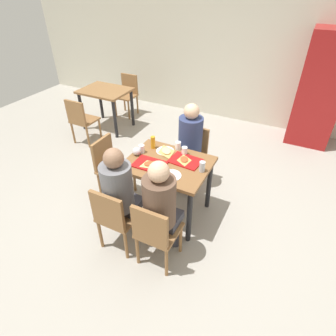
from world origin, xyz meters
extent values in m
cube|color=#9E998E|center=(0.00, 0.00, -0.01)|extent=(10.00, 10.00, 0.02)
cube|color=beige|center=(0.00, 3.20, 1.40)|extent=(10.00, 0.10, 2.80)
cube|color=brown|center=(0.00, 0.00, 0.75)|extent=(0.97, 0.76, 0.04)
cylinder|color=black|center=(-0.42, -0.32, 0.37)|extent=(0.06, 0.06, 0.73)
cylinder|color=black|center=(0.42, -0.32, 0.37)|extent=(0.06, 0.06, 0.73)
cylinder|color=black|center=(-0.42, 0.32, 0.37)|extent=(0.06, 0.06, 0.73)
cylinder|color=black|center=(0.42, 0.32, 0.37)|extent=(0.06, 0.06, 0.73)
cube|color=olive|center=(-0.24, -0.68, 0.42)|extent=(0.40, 0.40, 0.03)
cube|color=olive|center=(-0.24, -0.86, 0.64)|extent=(0.38, 0.04, 0.40)
cylinder|color=olive|center=(-0.41, -0.51, 0.20)|extent=(0.04, 0.04, 0.41)
cylinder|color=olive|center=(-0.07, -0.51, 0.20)|extent=(0.04, 0.04, 0.41)
cylinder|color=olive|center=(-0.41, -0.85, 0.20)|extent=(0.04, 0.04, 0.41)
cylinder|color=olive|center=(-0.07, -0.85, 0.20)|extent=(0.04, 0.04, 0.41)
cube|color=olive|center=(0.24, -0.68, 0.42)|extent=(0.40, 0.40, 0.03)
cube|color=olive|center=(0.24, -0.86, 0.64)|extent=(0.38, 0.04, 0.40)
cylinder|color=olive|center=(0.07, -0.51, 0.20)|extent=(0.04, 0.04, 0.41)
cylinder|color=olive|center=(0.41, -0.51, 0.20)|extent=(0.04, 0.04, 0.41)
cylinder|color=olive|center=(0.07, -0.85, 0.20)|extent=(0.04, 0.04, 0.41)
cylinder|color=olive|center=(0.41, -0.85, 0.20)|extent=(0.04, 0.04, 0.41)
cube|color=olive|center=(0.00, 0.68, 0.42)|extent=(0.40, 0.40, 0.03)
cube|color=olive|center=(0.00, 0.86, 0.64)|extent=(0.38, 0.04, 0.40)
cylinder|color=olive|center=(0.17, 0.51, 0.20)|extent=(0.04, 0.04, 0.41)
cylinder|color=olive|center=(-0.17, 0.51, 0.20)|extent=(0.04, 0.04, 0.41)
cylinder|color=olive|center=(0.17, 0.85, 0.20)|extent=(0.04, 0.04, 0.41)
cylinder|color=olive|center=(-0.17, 0.85, 0.20)|extent=(0.04, 0.04, 0.41)
cube|color=olive|center=(-0.78, 0.00, 0.42)|extent=(0.40, 0.40, 0.03)
cube|color=olive|center=(-0.96, 0.00, 0.64)|extent=(0.04, 0.38, 0.40)
cylinder|color=olive|center=(-0.61, 0.17, 0.20)|extent=(0.04, 0.04, 0.41)
cylinder|color=olive|center=(-0.61, -0.17, 0.20)|extent=(0.04, 0.04, 0.41)
cylinder|color=olive|center=(-0.95, 0.17, 0.20)|extent=(0.04, 0.04, 0.41)
cylinder|color=olive|center=(-0.95, -0.17, 0.20)|extent=(0.04, 0.04, 0.41)
cylinder|color=#383842|center=(-0.32, -0.45, 0.22)|extent=(0.10, 0.10, 0.44)
cylinder|color=#383842|center=(-0.16, -0.45, 0.22)|extent=(0.10, 0.10, 0.44)
cube|color=#383842|center=(-0.24, -0.55, 0.49)|extent=(0.32, 0.28, 0.10)
cylinder|color=slate|center=(-0.24, -0.66, 0.80)|extent=(0.32, 0.32, 0.52)
sphere|color=#8C664C|center=(-0.24, -0.66, 1.15)|extent=(0.20, 0.20, 0.20)
cylinder|color=#383842|center=(0.16, -0.45, 0.22)|extent=(0.10, 0.10, 0.44)
cylinder|color=#383842|center=(0.32, -0.45, 0.22)|extent=(0.10, 0.10, 0.44)
cube|color=#383842|center=(0.24, -0.55, 0.49)|extent=(0.32, 0.28, 0.10)
cylinder|color=brown|center=(0.24, -0.66, 0.80)|extent=(0.32, 0.32, 0.52)
sphere|color=#DBAD89|center=(0.24, -0.66, 1.15)|extent=(0.20, 0.20, 0.20)
cylinder|color=#383842|center=(0.08, 0.45, 0.22)|extent=(0.10, 0.10, 0.44)
cylinder|color=#383842|center=(-0.08, 0.45, 0.22)|extent=(0.10, 0.10, 0.44)
cube|color=#383842|center=(0.00, 0.55, 0.49)|extent=(0.32, 0.28, 0.10)
cylinder|color=navy|center=(0.00, 0.66, 0.80)|extent=(0.32, 0.32, 0.52)
sphere|color=#DBAD89|center=(0.00, 0.66, 1.15)|extent=(0.20, 0.20, 0.20)
cube|color=#B21414|center=(-0.17, -0.13, 0.78)|extent=(0.36, 0.27, 0.02)
cube|color=#B21414|center=(0.17, 0.11, 0.78)|extent=(0.38, 0.28, 0.02)
cylinder|color=white|center=(-0.15, 0.21, 0.78)|extent=(0.22, 0.22, 0.01)
cylinder|color=white|center=(0.15, -0.21, 0.78)|extent=(0.22, 0.22, 0.01)
pyramid|color=#DBAD60|center=(-0.16, -0.15, 0.79)|extent=(0.21, 0.22, 0.01)
ellipsoid|color=#B74723|center=(-0.16, -0.15, 0.80)|extent=(0.15, 0.15, 0.01)
pyramid|color=tan|center=(0.16, 0.11, 0.79)|extent=(0.19, 0.22, 0.01)
ellipsoid|color=#B74723|center=(0.16, 0.11, 0.80)|extent=(0.14, 0.15, 0.01)
pyramid|color=tan|center=(-0.12, 0.19, 0.79)|extent=(0.27, 0.28, 0.01)
ellipsoid|color=#D8C67F|center=(-0.12, 0.19, 0.80)|extent=(0.19, 0.20, 0.01)
cylinder|color=white|center=(-0.02, 0.32, 0.82)|extent=(0.07, 0.07, 0.10)
cylinder|color=white|center=(0.02, -0.32, 0.82)|extent=(0.07, 0.07, 0.10)
cylinder|color=white|center=(-0.39, 0.06, 0.82)|extent=(0.07, 0.07, 0.10)
cylinder|color=white|center=(0.10, 0.25, 0.82)|extent=(0.07, 0.07, 0.10)
cylinder|color=#B7BCC6|center=(0.41, 0.02, 0.83)|extent=(0.07, 0.07, 0.12)
cylinder|color=orange|center=(-0.31, 0.21, 0.85)|extent=(0.06, 0.06, 0.16)
sphere|color=silver|center=(-0.41, -0.02, 0.82)|extent=(0.10, 0.10, 0.10)
cube|color=maroon|center=(1.44, 2.85, 0.95)|extent=(0.70, 0.60, 1.90)
cube|color=olive|center=(-2.16, 1.64, 0.75)|extent=(0.90, 0.70, 0.04)
cylinder|color=black|center=(-2.55, 1.35, 0.37)|extent=(0.06, 0.06, 0.73)
cylinder|color=black|center=(-1.77, 1.35, 0.37)|extent=(0.06, 0.06, 0.73)
cylinder|color=black|center=(-2.55, 1.93, 0.37)|extent=(0.06, 0.06, 0.73)
cylinder|color=black|center=(-1.77, 1.93, 0.37)|extent=(0.06, 0.06, 0.73)
cube|color=olive|center=(-2.16, 0.99, 0.42)|extent=(0.40, 0.40, 0.03)
cube|color=olive|center=(-2.16, 0.81, 0.64)|extent=(0.38, 0.04, 0.40)
cylinder|color=olive|center=(-2.33, 1.16, 0.20)|extent=(0.04, 0.04, 0.41)
cylinder|color=olive|center=(-1.99, 1.16, 0.20)|extent=(0.04, 0.04, 0.41)
cylinder|color=olive|center=(-2.33, 0.82, 0.20)|extent=(0.04, 0.04, 0.41)
cylinder|color=olive|center=(-1.99, 0.82, 0.20)|extent=(0.04, 0.04, 0.41)
cube|color=olive|center=(-2.16, 2.29, 0.42)|extent=(0.40, 0.40, 0.03)
cube|color=olive|center=(-2.16, 2.47, 0.64)|extent=(0.38, 0.04, 0.40)
cylinder|color=olive|center=(-1.99, 2.12, 0.20)|extent=(0.04, 0.04, 0.41)
cylinder|color=olive|center=(-2.33, 2.12, 0.20)|extent=(0.04, 0.04, 0.41)
cylinder|color=olive|center=(-1.99, 2.46, 0.20)|extent=(0.04, 0.04, 0.41)
cylinder|color=olive|center=(-2.33, 2.46, 0.20)|extent=(0.04, 0.04, 0.41)
camera|label=1|loc=(1.20, -2.38, 2.58)|focal=29.71mm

